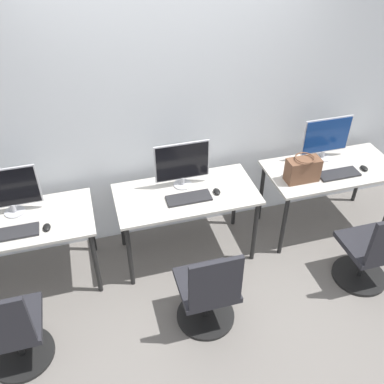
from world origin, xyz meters
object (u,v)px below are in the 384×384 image
Objects in this scene: handbag at (303,170)px; keyboard_center at (189,198)px; monitor_right at (326,137)px; keyboard_right at (339,174)px; monitor_center at (182,164)px; mouse_center at (217,191)px; keyboard_left at (13,233)px; mouse_left at (47,227)px; office_chair_center at (208,295)px; monitor_left at (8,190)px; office_chair_left at (11,335)px; mouse_right at (364,168)px; office_chair_right at (371,254)px.

keyboard_center is at bearing 179.64° from handbag.
keyboard_right is at bearing -90.00° from monitor_right.
mouse_center is at bearing -37.16° from monitor_center.
keyboard_left and keyboard_center have the same top height.
monitor_center reaches higher than keyboard_right.
mouse_left is 0.10× the size of office_chair_center.
monitor_left reaches higher than office_chair_left.
monitor_center is (1.43, 0.26, 0.22)m from keyboard_left.
mouse_left is 2.61m from keyboard_right.
mouse_center is 1.45m from mouse_right.
keyboard_right is 0.78m from office_chair_right.
mouse_left is 1.00× the size of mouse_center.
mouse_center reaches higher than keyboard_center.
mouse_center is 1.00× the size of mouse_right.
keyboard_left is 1.29× the size of handbag.
office_chair_center is (1.45, -0.04, 0.00)m from office_chair_left.
keyboard_left is 1.59m from office_chair_center.
monitor_center is 0.39m from mouse_center.
office_chair_left is 1.45m from office_chair_center.
monitor_right is 1.15m from office_chair_right.
handbag is (-0.37, -0.28, -0.11)m from monitor_right.
office_chair_left is 3.04m from keyboard_right.
keyboard_left is 1.00× the size of keyboard_right.
mouse_center is at bearing 178.35° from handbag.
mouse_left is at bearing -179.31° from keyboard_right.
mouse_left is at bearing -167.01° from monitor_center.
office_chair_left is 1.70m from keyboard_center.
monitor_center is at bearing 12.99° from mouse_left.
handbag reaches higher than keyboard_left.
office_chair_center is at bearing -93.00° from monitor_center.
monitor_center is (1.50, 0.92, 0.59)m from office_chair_left.
keyboard_center is at bearing -90.00° from monitor_center.
monitor_left is 1.71m from mouse_center.
mouse_left is at bearing 165.97° from office_chair_right.
keyboard_center is 0.45× the size of office_chair_right.
monitor_center reaches higher than mouse_right.
monitor_left is at bearing -178.92° from monitor_right.
monitor_left reaches higher than handbag.
office_chair_left is at bearing -94.49° from monitor_left.
monitor_center is at bearing 168.33° from handbag.
office_chair_center is 2.88× the size of handbag.
keyboard_right is (1.43, -0.03, 0.00)m from keyboard_center.
keyboard_left is 4.31× the size of mouse_center.
keyboard_right is at bearing 0.45° from keyboard_left.
office_chair_center reaches higher than mouse_right.
mouse_left is 2.64m from monitor_right.
office_chair_left is 9.61× the size of mouse_center.
office_chair_left is 2.23× the size of keyboard_center.
mouse_right is at bearing -7.61° from monitor_center.
office_chair_center reaches higher than mouse_center.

